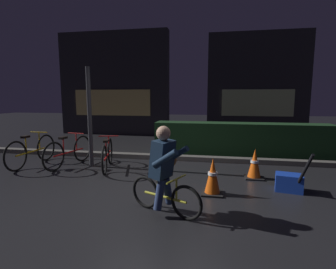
# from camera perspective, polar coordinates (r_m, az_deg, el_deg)

# --- Properties ---
(ground_plane) EXTENTS (40.00, 40.00, 0.00)m
(ground_plane) POSITION_cam_1_polar(r_m,az_deg,el_deg) (4.85, -3.71, -11.54)
(ground_plane) COLOR black
(sidewalk_curb) EXTENTS (12.00, 0.24, 0.12)m
(sidewalk_curb) POSITION_cam_1_polar(r_m,az_deg,el_deg) (6.90, 0.83, -5.02)
(sidewalk_curb) COLOR #56544F
(sidewalk_curb) RESTS_ON ground
(hedge_row) EXTENTS (4.80, 0.70, 0.91)m
(hedge_row) POSITION_cam_1_polar(r_m,az_deg,el_deg) (7.64, 15.46, -0.99)
(hedge_row) COLOR #19381C
(hedge_row) RESTS_ON ground
(storefront_left) EXTENTS (4.81, 0.54, 4.39)m
(storefront_left) POSITION_cam_1_polar(r_m,az_deg,el_deg) (11.80, -11.70, 10.67)
(storefront_left) COLOR #262328
(storefront_left) RESTS_ON ground
(storefront_right) EXTENTS (4.09, 0.54, 4.28)m
(storefront_right) POSITION_cam_1_polar(r_m,az_deg,el_deg) (11.74, 18.87, 10.16)
(storefront_right) COLOR #262328
(storefront_right) RESTS_ON ground
(street_post) EXTENTS (0.10, 0.10, 2.32)m
(street_post) POSITION_cam_1_polar(r_m,az_deg,el_deg) (6.35, -16.73, 3.55)
(street_post) COLOR #2D2D33
(street_post) RESTS_ON ground
(parked_bike_leftmost) EXTENTS (0.46, 1.71, 0.78)m
(parked_bike_leftmost) POSITION_cam_1_polar(r_m,az_deg,el_deg) (7.05, -27.57, -3.21)
(parked_bike_leftmost) COLOR black
(parked_bike_leftmost) RESTS_ON ground
(parked_bike_left_mid) EXTENTS (0.46, 1.65, 0.77)m
(parked_bike_left_mid) POSITION_cam_1_polar(r_m,az_deg,el_deg) (6.64, -20.80, -3.53)
(parked_bike_left_mid) COLOR black
(parked_bike_left_mid) RESTS_ON ground
(parked_bike_center_left) EXTENTS (0.54, 1.55, 0.74)m
(parked_bike_center_left) POSITION_cam_1_polar(r_m,az_deg,el_deg) (6.12, -13.08, -4.30)
(parked_bike_center_left) COLOR black
(parked_bike_center_left) RESTS_ON ground
(traffic_cone_near) EXTENTS (0.36, 0.36, 0.63)m
(traffic_cone_near) POSITION_cam_1_polar(r_m,az_deg,el_deg) (4.52, 9.72, -9.07)
(traffic_cone_near) COLOR black
(traffic_cone_near) RESTS_ON ground
(traffic_cone_far) EXTENTS (0.36, 0.36, 0.61)m
(traffic_cone_far) POSITION_cam_1_polar(r_m,az_deg,el_deg) (5.57, 18.37, -6.17)
(traffic_cone_far) COLOR black
(traffic_cone_far) RESTS_ON ground
(blue_crate) EXTENTS (0.49, 0.40, 0.30)m
(blue_crate) POSITION_cam_1_polar(r_m,az_deg,el_deg) (5.10, 24.88, -9.50)
(blue_crate) COLOR #193DB7
(blue_crate) RESTS_ON ground
(cyclist) EXTENTS (1.10, 0.65, 1.25)m
(cyclist) POSITION_cam_1_polar(r_m,az_deg,el_deg) (3.68, -0.82, -7.68)
(cyclist) COLOR black
(cyclist) RESTS_ON ground
(closed_umbrella) EXTENTS (0.19, 0.45, 0.77)m
(closed_umbrella) POSITION_cam_1_polar(r_m,az_deg,el_deg) (4.85, 27.36, -7.70)
(closed_umbrella) COLOR black
(closed_umbrella) RESTS_ON ground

